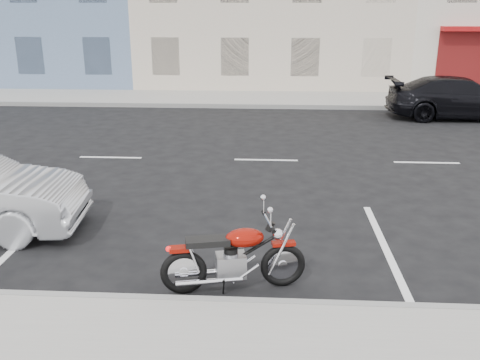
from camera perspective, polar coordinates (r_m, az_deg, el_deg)
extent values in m
plane|color=black|center=(13.68, 11.20, 1.96)|extent=(120.00, 120.00, 0.00)
cube|color=gray|center=(22.24, -4.74, 8.68)|extent=(80.00, 3.40, 0.15)
cube|color=gray|center=(7.71, -21.37, -11.64)|extent=(80.00, 0.12, 0.16)
cube|color=gray|center=(20.59, -5.40, 7.90)|extent=(80.00, 0.12, 0.16)
torus|color=black|center=(7.71, 9.80, -8.67)|extent=(0.64, 0.23, 0.63)
torus|color=black|center=(7.42, -0.46, -9.52)|extent=(0.64, 0.23, 0.63)
cube|color=maroon|center=(7.57, 9.93, -6.43)|extent=(0.34, 0.19, 0.05)
cube|color=maroon|center=(7.26, -0.77, -7.10)|extent=(0.31, 0.21, 0.06)
cube|color=gray|center=(7.50, 4.46, -8.77)|extent=(0.45, 0.36, 0.32)
ellipsoid|color=maroon|center=(7.37, 5.98, -5.89)|extent=(0.58, 0.43, 0.26)
cube|color=black|center=(7.28, 2.13, -6.30)|extent=(0.63, 0.36, 0.09)
cylinder|color=silver|center=(7.37, 8.46, -4.16)|extent=(0.17, 0.65, 0.03)
sphere|color=silver|center=(7.49, 9.37, -5.50)|extent=(0.16, 0.16, 0.16)
cylinder|color=silver|center=(7.40, 2.27, -10.46)|extent=(0.89, 0.26, 0.08)
cylinder|color=silver|center=(7.63, 1.89, -9.51)|extent=(0.89, 0.26, 0.08)
cylinder|color=silver|center=(7.57, 9.57, -6.79)|extent=(0.37, 0.12, 0.75)
cylinder|color=black|center=(7.48, 6.06, -7.54)|extent=(0.75, 0.21, 0.47)
imported|color=black|center=(19.94, 22.36, 8.11)|extent=(4.87, 1.98, 1.41)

